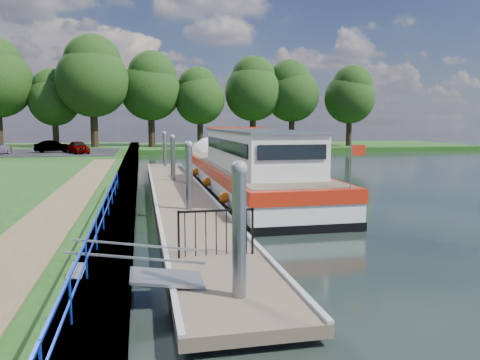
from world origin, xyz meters
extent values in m
plane|color=black|center=(0.00, 0.00, 0.00)|extent=(160.00, 160.00, 0.00)
cube|color=#473D2D|center=(-2.55, 15.00, 0.39)|extent=(1.10, 90.00, 0.78)
cube|color=#183F12|center=(12.00, 52.00, 0.30)|extent=(60.00, 18.00, 0.60)
cube|color=brown|center=(-4.40, 8.00, 0.80)|extent=(1.60, 40.00, 0.05)
cube|color=black|center=(-11.00, 38.00, 0.81)|extent=(14.00, 12.00, 0.06)
cube|color=#0C2DBF|center=(-2.75, 3.00, 1.48)|extent=(0.04, 18.00, 0.04)
cube|color=#0C2DBF|center=(-2.75, 3.00, 1.12)|extent=(0.03, 18.00, 0.03)
cylinder|color=#0C2DBF|center=(-2.75, -2.00, 1.14)|extent=(0.04, 0.04, 0.72)
cylinder|color=#0C2DBF|center=(-2.75, 0.00, 1.14)|extent=(0.04, 0.04, 0.72)
cylinder|color=#0C2DBF|center=(-2.75, 2.00, 1.14)|extent=(0.04, 0.04, 0.72)
cylinder|color=#0C2DBF|center=(-2.75, 4.00, 1.14)|extent=(0.04, 0.04, 0.72)
cylinder|color=#0C2DBF|center=(-2.75, 6.00, 1.14)|extent=(0.04, 0.04, 0.72)
cylinder|color=#0C2DBF|center=(-2.75, 8.00, 1.14)|extent=(0.04, 0.04, 0.72)
cylinder|color=#0C2DBF|center=(-2.75, 10.00, 1.14)|extent=(0.04, 0.04, 0.72)
cylinder|color=#0C2DBF|center=(-2.75, 12.00, 1.14)|extent=(0.04, 0.04, 0.72)
cube|color=brown|center=(0.00, 13.00, 0.28)|extent=(2.50, 30.00, 0.24)
cube|color=#9EA0A3|center=(0.00, 1.00, 0.05)|extent=(2.30, 5.00, 0.30)
cube|color=#9EA0A3|center=(0.00, 9.00, 0.05)|extent=(2.30, 5.00, 0.30)
cube|color=#9EA0A3|center=(0.00, 17.00, 0.05)|extent=(2.30, 5.00, 0.30)
cube|color=#9EA0A3|center=(0.00, 25.00, 0.05)|extent=(2.30, 5.00, 0.30)
cube|color=#9EA0A3|center=(1.19, 13.00, 0.43)|extent=(0.12, 30.00, 0.06)
cube|color=#9EA0A3|center=(-1.19, 13.00, 0.43)|extent=(0.12, 30.00, 0.06)
cylinder|color=gray|center=(0.00, -0.50, 1.10)|extent=(0.26, 0.26, 3.40)
sphere|color=gray|center=(0.00, -0.50, 2.80)|extent=(0.30, 0.30, 0.30)
cylinder|color=gray|center=(0.00, 8.50, 1.10)|extent=(0.26, 0.26, 3.40)
sphere|color=gray|center=(0.00, 8.50, 2.80)|extent=(0.30, 0.30, 0.30)
cylinder|color=gray|center=(0.00, 17.50, 1.10)|extent=(0.26, 0.26, 3.40)
sphere|color=gray|center=(0.00, 17.50, 2.80)|extent=(0.30, 0.30, 0.30)
cylinder|color=gray|center=(0.00, 26.50, 1.10)|extent=(0.26, 0.26, 3.40)
sphere|color=gray|center=(0.00, 26.50, 2.80)|extent=(0.30, 0.30, 0.30)
cube|color=#A5A8AD|center=(-1.85, 0.50, 0.60)|extent=(2.58, 1.00, 0.43)
cube|color=#A5A8AD|center=(-1.85, 0.02, 1.10)|extent=(2.58, 0.04, 0.41)
cube|color=#A5A8AD|center=(-1.85, 0.98, 1.10)|extent=(2.58, 0.04, 0.41)
cube|color=black|center=(-0.90, 2.20, 0.98)|extent=(0.05, 0.05, 1.15)
cube|color=black|center=(0.90, 2.20, 0.98)|extent=(0.05, 0.05, 1.15)
cube|color=black|center=(0.00, 2.20, 1.52)|extent=(1.85, 0.05, 0.05)
cube|color=black|center=(-0.75, 2.20, 0.98)|extent=(0.02, 0.02, 1.10)
cube|color=black|center=(-0.50, 2.20, 0.98)|extent=(0.02, 0.02, 1.10)
cube|color=black|center=(-0.25, 2.20, 0.98)|extent=(0.02, 0.02, 1.10)
cube|color=black|center=(0.00, 2.20, 0.98)|extent=(0.02, 0.02, 1.10)
cube|color=black|center=(0.25, 2.20, 0.98)|extent=(0.02, 0.02, 1.10)
cube|color=black|center=(0.50, 2.20, 0.98)|extent=(0.02, 0.02, 1.10)
cube|color=black|center=(0.75, 2.20, 0.98)|extent=(0.02, 0.02, 1.10)
cube|color=black|center=(3.60, 15.39, 0.02)|extent=(4.00, 20.00, 0.55)
cube|color=silver|center=(3.60, 15.39, 0.62)|extent=(3.96, 19.90, 0.65)
cube|color=#B2200C|center=(3.60, 15.39, 1.18)|extent=(4.04, 20.00, 0.48)
cube|color=brown|center=(3.60, 15.39, 1.42)|extent=(3.68, 19.20, 0.04)
cone|color=silver|center=(3.60, 25.79, 0.55)|extent=(4.00, 1.50, 4.00)
cube|color=silver|center=(3.60, 12.89, 2.30)|extent=(3.00, 11.00, 1.75)
cube|color=gray|center=(3.60, 12.89, 3.22)|extent=(3.10, 11.20, 0.10)
cube|color=black|center=(2.08, 12.89, 2.55)|extent=(0.04, 10.00, 0.55)
cube|color=black|center=(5.12, 12.89, 2.55)|extent=(0.04, 10.00, 0.55)
cube|color=black|center=(3.60, 18.44, 2.55)|extent=(2.60, 0.04, 0.55)
cube|color=black|center=(3.60, 7.34, 2.55)|extent=(2.60, 0.04, 0.55)
cube|color=#B2200C|center=(3.60, 18.09, 3.30)|extent=(3.20, 1.60, 0.06)
cylinder|color=gray|center=(5.10, 5.69, 2.15)|extent=(0.05, 0.05, 1.50)
cube|color=#B2200C|center=(5.35, 5.69, 2.70)|extent=(0.50, 0.02, 0.35)
sphere|color=orange|center=(1.48, 9.39, 0.65)|extent=(0.44, 0.44, 0.44)
sphere|color=orange|center=(1.48, 14.39, 0.65)|extent=(0.44, 0.44, 0.44)
sphere|color=orange|center=(1.48, 19.39, 0.65)|extent=(0.44, 0.44, 0.44)
imported|color=#594C47|center=(2.40, 8.96, 2.30)|extent=(0.60, 0.73, 1.72)
cylinder|color=#332316|center=(-11.50, 49.87, 2.15)|extent=(0.70, 0.70, 3.10)
sphere|color=black|center=(-11.50, 49.87, 6.11)|extent=(5.85, 5.85, 5.85)
sphere|color=black|center=(-11.67, 50.04, 7.57)|extent=(4.65, 4.65, 4.65)
cylinder|color=#332316|center=(-6.89, 47.36, 2.75)|extent=(0.84, 0.84, 4.29)
sphere|color=black|center=(-6.89, 47.36, 8.23)|extent=(8.10, 8.10, 8.10)
sphere|color=black|center=(-6.84, 47.51, 10.25)|extent=(6.44, 6.44, 6.44)
cylinder|color=#332316|center=(-0.41, 49.36, 2.52)|extent=(0.79, 0.79, 3.83)
sphere|color=black|center=(-0.41, 49.36, 7.42)|extent=(7.24, 7.24, 7.24)
sphere|color=black|center=(-0.22, 49.13, 9.23)|extent=(5.75, 5.75, 5.75)
cylinder|color=#332316|center=(5.49, 49.09, 2.23)|extent=(0.72, 0.72, 3.26)
sphere|color=black|center=(5.49, 49.09, 6.40)|extent=(6.16, 6.16, 6.16)
sphere|color=black|center=(5.30, 49.34, 7.93)|extent=(4.89, 4.89, 4.89)
cylinder|color=#332316|center=(12.25, 49.38, 2.49)|extent=(0.78, 0.78, 3.77)
sphere|color=black|center=(12.25, 49.38, 7.31)|extent=(7.13, 7.13, 7.13)
sphere|color=black|center=(12.38, 49.62, 9.09)|extent=(5.66, 5.66, 5.66)
cylinder|color=#332316|center=(17.42, 49.40, 2.42)|extent=(0.77, 0.77, 3.65)
sphere|color=black|center=(17.42, 49.40, 7.09)|extent=(6.89, 6.89, 6.89)
sphere|color=black|center=(17.07, 49.41, 8.81)|extent=(5.47, 5.47, 5.47)
cylinder|color=#332316|center=(24.52, 47.52, 2.30)|extent=(0.74, 0.74, 3.41)
sphere|color=black|center=(24.52, 47.52, 6.66)|extent=(6.43, 6.43, 6.43)
sphere|color=black|center=(24.75, 47.30, 8.26)|extent=(5.11, 5.11, 5.11)
imported|color=#999999|center=(-7.21, 35.22, 1.41)|extent=(2.48, 3.62, 1.14)
imported|color=#999999|center=(-9.67, 37.33, 1.39)|extent=(3.51, 1.74, 1.11)
camera|label=1|loc=(-1.72, -8.69, 3.63)|focal=35.00mm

